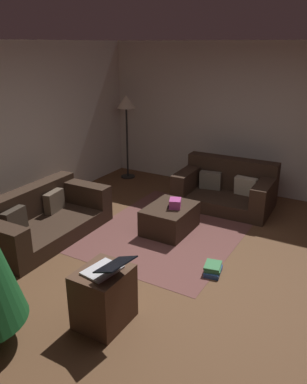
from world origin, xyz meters
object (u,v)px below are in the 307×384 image
(side_table, at_px, (104,297))
(corner_lamp, at_px, (126,108))
(book_stack, at_px, (213,269))
(gift_box, at_px, (175,203))
(laptop, at_px, (107,268))
(couch_right, at_px, (227,189))
(couch_left, at_px, (40,219))
(ottoman, at_px, (170,219))
(tv_remote, at_px, (174,206))

(side_table, xyz_separation_m, corner_lamp, (3.78, 2.26, 1.10))
(side_table, distance_m, book_stack, 1.48)
(corner_lamp, bearing_deg, gift_box, -131.16)
(corner_lamp, bearing_deg, laptop, -148.50)
(gift_box, relative_size, side_table, 0.34)
(book_stack, xyz_separation_m, corner_lamp, (2.44, 2.84, 1.33))
(couch_right, height_order, gift_box, couch_right)
(couch_left, bearing_deg, ottoman, 123.52)
(tv_remote, bearing_deg, side_table, 171.85)
(tv_remote, bearing_deg, ottoman, 79.61)
(couch_left, bearing_deg, book_stack, 96.00)
(ottoman, xyz_separation_m, laptop, (-2.08, -0.45, 0.44))
(couch_right, height_order, tv_remote, couch_right)
(side_table, bearing_deg, tv_remote, 9.07)
(gift_box, distance_m, corner_lamp, 2.76)
(couch_left, distance_m, couch_right, 3.02)
(couch_left, xyz_separation_m, gift_box, (1.05, -1.58, 0.19))
(side_table, xyz_separation_m, laptop, (-0.01, -0.06, 0.34))
(tv_remote, relative_size, corner_lamp, 0.10)
(ottoman, relative_size, gift_box, 4.01)
(ottoman, bearing_deg, book_stack, -126.94)
(book_stack, bearing_deg, corner_lamp, 49.33)
(ottoman, bearing_deg, corner_lamp, 47.55)
(side_table, bearing_deg, corner_lamp, 30.85)
(couch_left, xyz_separation_m, ottoman, (1.04, -1.50, -0.06))
(side_table, bearing_deg, laptop, -97.69)
(ottoman, relative_size, tv_remote, 4.94)
(couch_left, bearing_deg, side_table, 60.29)
(couch_left, height_order, tv_remote, couch_left)
(corner_lamp, bearing_deg, side_table, -149.15)
(couch_left, xyz_separation_m, tv_remote, (1.05, -1.56, 0.14))
(couch_left, relative_size, couch_right, 1.22)
(tv_remote, bearing_deg, couch_left, 106.73)
(laptop, height_order, book_stack, laptop)
(ottoman, bearing_deg, laptop, -167.76)
(tv_remote, relative_size, side_table, 0.28)
(tv_remote, bearing_deg, couch_right, -29.96)
(ottoman, distance_m, gift_box, 0.26)
(couch_right, distance_m, tv_remote, 1.37)
(couch_left, relative_size, ottoman, 2.40)
(corner_lamp, bearing_deg, ottoman, -132.45)
(gift_box, distance_m, book_stack, 1.22)
(couch_left, xyz_separation_m, couch_right, (2.38, -1.86, 0.03))
(couch_left, xyz_separation_m, side_table, (-1.03, -1.89, 0.04))
(ottoman, distance_m, side_table, 2.11)
(side_table, bearing_deg, couch_right, 0.49)
(ottoman, xyz_separation_m, side_table, (-2.07, -0.39, 0.10))
(tv_remote, distance_m, corner_lamp, 2.76)
(gift_box, xyz_separation_m, book_stack, (-0.74, -0.89, -0.38))
(side_table, distance_m, laptop, 0.35)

